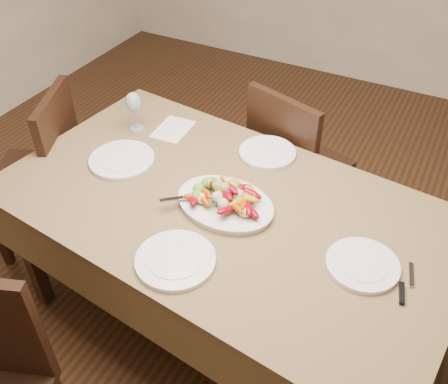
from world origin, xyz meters
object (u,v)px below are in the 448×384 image
wine_glass (134,110)px  serving_platter (225,205)px  plate_near (175,260)px  chair_far (301,164)px  plate_left (122,160)px  chair_left (33,176)px  dining_table (224,267)px  plate_right (362,265)px  plate_far (267,153)px

wine_glass → serving_platter: bearing=-25.4°
plate_near → chair_far: bearing=86.3°
plate_left → wine_glass: wine_glass is taller
chair_left → chair_far: bearing=98.3°
dining_table → chair_left: (-1.13, 0.02, 0.10)m
chair_far → wine_glass: (-0.70, -0.47, 0.39)m
chair_left → plate_left: bearing=68.8°
serving_platter → plate_right: serving_platter is taller
chair_left → plate_far: size_ratio=3.71×
plate_right → wine_glass: 1.27m
dining_table → wine_glass: (-0.63, 0.29, 0.48)m
chair_far → plate_near: 1.15m
plate_far → plate_near: (-0.02, -0.74, 0.00)m
plate_right → wine_glass: (-1.21, 0.36, 0.09)m
plate_far → wine_glass: 0.66m
plate_left → chair_left: bearing=-177.5°
chair_far → plate_far: chair_far is taller
plate_left → wine_glass: bearing=111.7°
chair_far → chair_left: 1.41m
serving_platter → wine_glass: size_ratio=1.92×
dining_table → serving_platter: 0.39m
chair_left → serving_platter: bearing=64.8°
plate_near → wine_glass: size_ratio=1.39×
dining_table → chair_far: chair_far is taller
plate_far → plate_right: bearing=-39.1°
plate_left → plate_right: 1.12m
plate_far → chair_left: bearing=-161.8°
serving_platter → wine_glass: wine_glass is taller
chair_far → plate_left: bearing=68.0°
plate_right → serving_platter: bearing=174.5°
dining_table → plate_left: 0.66m
chair_left → dining_table: bearing=65.5°
chair_left → plate_far: 1.24m
dining_table → plate_near: bearing=-91.2°
dining_table → plate_left: (-0.53, 0.04, 0.39)m
chair_far → plate_far: size_ratio=3.71×
dining_table → serving_platter: size_ratio=4.67×
plate_left → plate_right: bearing=-5.7°
plate_far → wine_glass: bearing=-171.3°
chair_far → serving_platter: (-0.05, -0.78, 0.30)m
serving_platter → plate_left: bearing=174.1°
plate_right → plate_far: 0.73m
dining_table → chair_left: bearing=179.2°
dining_table → plate_left: plate_left is taller
dining_table → plate_near: (-0.01, -0.35, 0.39)m
dining_table → chair_left: size_ratio=1.94×
serving_platter → plate_far: (0.00, 0.41, -0.00)m
dining_table → plate_near: plate_near is taller
chair_far → chair_left: bearing=49.6°
dining_table → plate_far: (0.02, 0.39, 0.39)m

